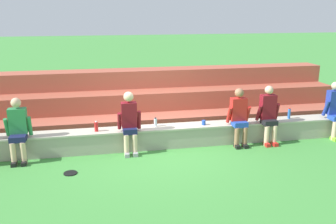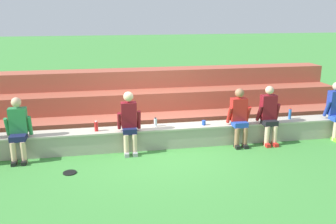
{
  "view_description": "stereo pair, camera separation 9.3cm",
  "coord_description": "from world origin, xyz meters",
  "px_view_note": "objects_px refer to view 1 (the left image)",
  "views": [
    {
      "loc": [
        -1.36,
        -7.73,
        3.09
      ],
      "look_at": [
        0.25,
        0.23,
        0.83
      ],
      "focal_mm": 39.31,
      "sensor_mm": 36.0,
      "label": 1
    },
    {
      "loc": [
        -1.27,
        -7.75,
        3.09
      ],
      "look_at": [
        0.25,
        0.23,
        0.83
      ],
      "focal_mm": 39.31,
      "sensor_mm": 36.0,
      "label": 2
    }
  ],
  "objects_px": {
    "water_bottle_mid_left": "(289,114)",
    "plastic_cup_left_end": "(204,123)",
    "person_right_of_center": "(239,115)",
    "person_rightmost_edge": "(335,109)",
    "frisbee": "(70,173)",
    "water_bottle_near_left": "(96,127)",
    "person_center": "(129,121)",
    "person_left_of_center": "(18,129)",
    "water_bottle_near_right": "(155,122)",
    "person_far_right": "(269,113)"
  },
  "relations": [
    {
      "from": "person_rightmost_edge",
      "to": "water_bottle_mid_left",
      "type": "relative_size",
      "value": 5.14
    },
    {
      "from": "person_center",
      "to": "person_rightmost_edge",
      "type": "height_order",
      "value": "person_rightmost_edge"
    },
    {
      "from": "person_right_of_center",
      "to": "frisbee",
      "type": "height_order",
      "value": "person_right_of_center"
    },
    {
      "from": "plastic_cup_left_end",
      "to": "frisbee",
      "type": "bearing_deg",
      "value": -160.72
    },
    {
      "from": "person_right_of_center",
      "to": "plastic_cup_left_end",
      "type": "xyz_separation_m",
      "value": [
        -0.8,
        0.19,
        -0.18
      ]
    },
    {
      "from": "plastic_cup_left_end",
      "to": "frisbee",
      "type": "xyz_separation_m",
      "value": [
        -3.02,
        -1.06,
        -0.53
      ]
    },
    {
      "from": "water_bottle_near_right",
      "to": "person_right_of_center",
      "type": "bearing_deg",
      "value": -8.71
    },
    {
      "from": "water_bottle_near_right",
      "to": "water_bottle_mid_left",
      "type": "bearing_deg",
      "value": -0.48
    },
    {
      "from": "person_rightmost_edge",
      "to": "plastic_cup_left_end",
      "type": "height_order",
      "value": "person_rightmost_edge"
    },
    {
      "from": "water_bottle_near_right",
      "to": "plastic_cup_left_end",
      "type": "distance_m",
      "value": 1.13
    },
    {
      "from": "person_right_of_center",
      "to": "water_bottle_mid_left",
      "type": "relative_size",
      "value": 4.97
    },
    {
      "from": "person_left_of_center",
      "to": "water_bottle_near_left",
      "type": "bearing_deg",
      "value": 7.02
    },
    {
      "from": "plastic_cup_left_end",
      "to": "frisbee",
      "type": "height_order",
      "value": "plastic_cup_left_end"
    },
    {
      "from": "person_center",
      "to": "water_bottle_near_left",
      "type": "xyz_separation_m",
      "value": [
        -0.72,
        0.2,
        -0.15
      ]
    },
    {
      "from": "person_center",
      "to": "frisbee",
      "type": "relative_size",
      "value": 5.27
    },
    {
      "from": "person_center",
      "to": "water_bottle_near_right",
      "type": "bearing_deg",
      "value": 25.36
    },
    {
      "from": "plastic_cup_left_end",
      "to": "water_bottle_near_left",
      "type": "bearing_deg",
      "value": 179.65
    },
    {
      "from": "person_rightmost_edge",
      "to": "water_bottle_near_left",
      "type": "xyz_separation_m",
      "value": [
        -5.79,
        0.17,
        -0.14
      ]
    },
    {
      "from": "person_rightmost_edge",
      "to": "person_center",
      "type": "bearing_deg",
      "value": -179.63
    },
    {
      "from": "person_right_of_center",
      "to": "person_center",
      "type": "bearing_deg",
      "value": -179.95
    },
    {
      "from": "water_bottle_near_left",
      "to": "water_bottle_near_right",
      "type": "relative_size",
      "value": 1.11
    },
    {
      "from": "water_bottle_mid_left",
      "to": "person_far_right",
      "type": "bearing_deg",
      "value": -158.29
    },
    {
      "from": "person_left_of_center",
      "to": "water_bottle_near_right",
      "type": "bearing_deg",
      "value": 5.63
    },
    {
      "from": "person_center",
      "to": "plastic_cup_left_end",
      "type": "xyz_separation_m",
      "value": [
        1.76,
        0.19,
        -0.2
      ]
    },
    {
      "from": "person_right_of_center",
      "to": "water_bottle_mid_left",
      "type": "height_order",
      "value": "person_right_of_center"
    },
    {
      "from": "water_bottle_mid_left",
      "to": "frisbee",
      "type": "distance_m",
      "value": 5.4
    },
    {
      "from": "person_right_of_center",
      "to": "person_rightmost_edge",
      "type": "bearing_deg",
      "value": 0.71
    },
    {
      "from": "plastic_cup_left_end",
      "to": "frisbee",
      "type": "relative_size",
      "value": 0.42
    },
    {
      "from": "person_far_right",
      "to": "plastic_cup_left_end",
      "type": "relative_size",
      "value": 12.64
    },
    {
      "from": "person_right_of_center",
      "to": "person_far_right",
      "type": "bearing_deg",
      "value": -0.77
    },
    {
      "from": "water_bottle_near_left",
      "to": "frisbee",
      "type": "height_order",
      "value": "water_bottle_near_left"
    },
    {
      "from": "person_center",
      "to": "person_right_of_center",
      "type": "relative_size",
      "value": 1.02
    },
    {
      "from": "person_right_of_center",
      "to": "frisbee",
      "type": "relative_size",
      "value": 5.15
    },
    {
      "from": "person_rightmost_edge",
      "to": "water_bottle_near_right",
      "type": "relative_size",
      "value": 6.63
    },
    {
      "from": "water_bottle_near_right",
      "to": "water_bottle_mid_left",
      "type": "distance_m",
      "value": 3.36
    },
    {
      "from": "person_left_of_center",
      "to": "person_center",
      "type": "height_order",
      "value": "person_center"
    },
    {
      "from": "person_right_of_center",
      "to": "person_far_right",
      "type": "relative_size",
      "value": 0.98
    },
    {
      "from": "person_far_right",
      "to": "person_rightmost_edge",
      "type": "bearing_deg",
      "value": 1.32
    },
    {
      "from": "person_center",
      "to": "person_right_of_center",
      "type": "distance_m",
      "value": 2.55
    },
    {
      "from": "person_rightmost_edge",
      "to": "frisbee",
      "type": "height_order",
      "value": "person_rightmost_edge"
    },
    {
      "from": "person_left_of_center",
      "to": "person_far_right",
      "type": "xyz_separation_m",
      "value": [
        5.6,
        -0.01,
        0.02
      ]
    },
    {
      "from": "person_left_of_center",
      "to": "water_bottle_mid_left",
      "type": "xyz_separation_m",
      "value": [
        6.3,
        0.26,
        -0.1
      ]
    },
    {
      "from": "person_center",
      "to": "person_rightmost_edge",
      "type": "distance_m",
      "value": 5.07
    },
    {
      "from": "person_rightmost_edge",
      "to": "water_bottle_near_right",
      "type": "bearing_deg",
      "value": 176.6
    },
    {
      "from": "plastic_cup_left_end",
      "to": "frisbee",
      "type": "distance_m",
      "value": 3.24
    },
    {
      "from": "person_far_right",
      "to": "water_bottle_near_left",
      "type": "bearing_deg",
      "value": 176.98
    },
    {
      "from": "plastic_cup_left_end",
      "to": "person_right_of_center",
      "type": "bearing_deg",
      "value": -13.14
    },
    {
      "from": "person_right_of_center",
      "to": "water_bottle_near_right",
      "type": "distance_m",
      "value": 1.95
    },
    {
      "from": "person_rightmost_edge",
      "to": "frisbee",
      "type": "relative_size",
      "value": 5.32
    },
    {
      "from": "water_bottle_mid_left",
      "to": "plastic_cup_left_end",
      "type": "relative_size",
      "value": 2.48
    }
  ]
}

